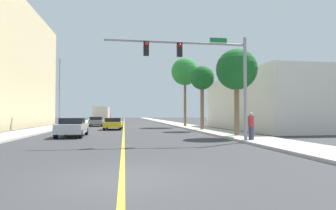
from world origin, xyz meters
TOP-DOWN VIEW (x-y plane):
  - ground at (0.00, 42.00)m, footprint 192.00×192.00m
  - sidewalk_left at (-8.79, 42.00)m, footprint 3.24×168.00m
  - sidewalk_right at (8.79, 42.00)m, footprint 3.24×168.00m
  - lane_marking_center at (0.00, 42.00)m, footprint 0.16×144.00m
  - building_right_near at (18.24, 22.31)m, footprint 12.63×18.32m
  - traffic_signal_mast at (4.97, 8.85)m, footprint 8.81×0.36m
  - street_lamp at (-7.67, 27.40)m, footprint 0.56×0.28m
  - palm_near at (8.53, 12.50)m, footprint 3.13×3.13m
  - palm_mid at (8.22, 21.04)m, footprint 2.55×2.55m
  - palm_far at (8.24, 29.59)m, footprint 3.75×3.75m
  - car_silver at (-3.90, 14.82)m, footprint 1.95×4.60m
  - car_gray at (-3.92, 34.04)m, footprint 1.91×4.32m
  - car_red at (-3.73, 54.95)m, footprint 1.86×4.39m
  - car_yellow at (-1.17, 24.72)m, footprint 2.07×4.54m
  - delivery_truck at (-3.79, 42.49)m, footprint 2.53×7.67m
  - pedestrian at (7.95, 8.87)m, footprint 0.38×0.38m

SIDE VIEW (x-z plane):
  - ground at x=0.00m, z-range 0.00..0.00m
  - lane_marking_center at x=0.00m, z-range 0.00..0.01m
  - sidewalk_left at x=-8.79m, z-range 0.00..0.15m
  - sidewalk_right at x=8.79m, z-range 0.00..0.15m
  - car_yellow at x=-1.17m, z-range 0.04..1.37m
  - car_red at x=-3.73m, z-range 0.03..1.44m
  - car_gray at x=-3.92m, z-range 0.05..1.43m
  - car_silver at x=-3.90m, z-range 0.03..1.48m
  - pedestrian at x=7.95m, z-range 0.15..1.86m
  - delivery_truck at x=-3.79m, z-range 0.11..3.10m
  - building_right_near at x=18.24m, z-range 0.00..6.10m
  - street_lamp at x=-7.67m, z-range 0.58..8.93m
  - traffic_signal_mast at x=4.97m, z-range 1.58..8.03m
  - palm_near at x=8.53m, z-range 1.81..8.40m
  - palm_mid at x=8.22m, z-range 2.12..8.87m
  - palm_far at x=8.24m, z-range 2.87..12.19m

